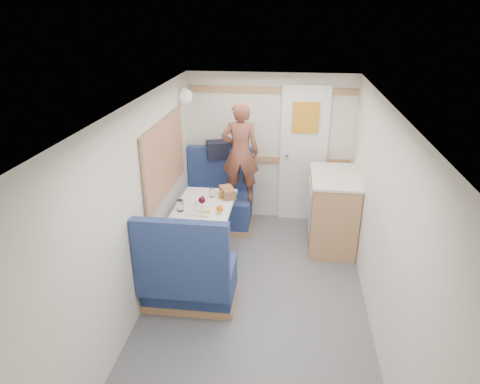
# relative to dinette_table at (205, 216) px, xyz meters

# --- Properties ---
(floor) EXTENTS (4.50, 4.50, 0.00)m
(floor) POSITION_rel_dinette_table_xyz_m (0.65, -1.00, -0.57)
(floor) COLOR #515156
(floor) RESTS_ON ground
(ceiling) EXTENTS (4.50, 4.50, 0.00)m
(ceiling) POSITION_rel_dinette_table_xyz_m (0.65, -1.00, 1.43)
(ceiling) COLOR silver
(ceiling) RESTS_ON wall_back
(wall_back) EXTENTS (2.20, 0.02, 2.00)m
(wall_back) POSITION_rel_dinette_table_xyz_m (0.65, 1.25, 0.43)
(wall_back) COLOR silver
(wall_back) RESTS_ON floor
(wall_left) EXTENTS (0.02, 4.50, 2.00)m
(wall_left) POSITION_rel_dinette_table_xyz_m (-0.45, -1.00, 0.43)
(wall_left) COLOR silver
(wall_left) RESTS_ON floor
(wall_right) EXTENTS (0.02, 4.50, 2.00)m
(wall_right) POSITION_rel_dinette_table_xyz_m (1.75, -1.00, 0.43)
(wall_right) COLOR silver
(wall_right) RESTS_ON floor
(oak_trim_low) EXTENTS (2.15, 0.02, 0.08)m
(oak_trim_low) POSITION_rel_dinette_table_xyz_m (0.65, 1.23, 0.28)
(oak_trim_low) COLOR #996145
(oak_trim_low) RESTS_ON wall_back
(oak_trim_high) EXTENTS (2.15, 0.02, 0.08)m
(oak_trim_high) POSITION_rel_dinette_table_xyz_m (0.65, 1.23, 1.21)
(oak_trim_high) COLOR #996145
(oak_trim_high) RESTS_ON wall_back
(side_window) EXTENTS (0.04, 1.30, 0.72)m
(side_window) POSITION_rel_dinette_table_xyz_m (-0.43, 0.00, 0.68)
(side_window) COLOR #B9BFA2
(side_window) RESTS_ON wall_left
(rear_door) EXTENTS (0.62, 0.12, 1.86)m
(rear_door) POSITION_rel_dinette_table_xyz_m (1.10, 1.22, 0.41)
(rear_door) COLOR white
(rear_door) RESTS_ON wall_back
(dinette_table) EXTENTS (0.62, 0.92, 0.72)m
(dinette_table) POSITION_rel_dinette_table_xyz_m (0.00, 0.00, 0.00)
(dinette_table) COLOR white
(dinette_table) RESTS_ON floor
(bench_far) EXTENTS (0.90, 0.59, 1.05)m
(bench_far) POSITION_rel_dinette_table_xyz_m (-0.00, 0.86, -0.27)
(bench_far) COLOR navy
(bench_far) RESTS_ON floor
(bench_near) EXTENTS (0.90, 0.59, 1.05)m
(bench_near) POSITION_rel_dinette_table_xyz_m (-0.00, -0.86, -0.27)
(bench_near) COLOR navy
(bench_near) RESTS_ON floor
(ledge) EXTENTS (0.90, 0.14, 0.04)m
(ledge) POSITION_rel_dinette_table_xyz_m (-0.00, 1.12, 0.31)
(ledge) COLOR #996145
(ledge) RESTS_ON bench_far
(dome_light) EXTENTS (0.20, 0.20, 0.20)m
(dome_light) POSITION_rel_dinette_table_xyz_m (-0.39, 0.85, 1.18)
(dome_light) COLOR white
(dome_light) RESTS_ON wall_left
(galley_counter) EXTENTS (0.57, 0.92, 0.92)m
(galley_counter) POSITION_rel_dinette_table_xyz_m (1.47, 0.55, -0.10)
(galley_counter) COLOR #996145
(galley_counter) RESTS_ON floor
(person) EXTENTS (0.48, 0.33, 1.28)m
(person) POSITION_rel_dinette_table_xyz_m (0.31, 0.75, 0.52)
(person) COLOR brown
(person) RESTS_ON bench_far
(duffel_bag) EXTENTS (0.51, 0.35, 0.22)m
(duffel_bag) POSITION_rel_dinette_table_xyz_m (0.05, 1.12, 0.44)
(duffel_bag) COLOR black
(duffel_bag) RESTS_ON ledge
(tray) EXTENTS (0.31, 0.37, 0.02)m
(tray) POSITION_rel_dinette_table_xyz_m (0.02, -0.16, 0.16)
(tray) COLOR white
(tray) RESTS_ON dinette_table
(orange_fruit) EXTENTS (0.07, 0.07, 0.07)m
(orange_fruit) POSITION_rel_dinette_table_xyz_m (0.21, -0.22, 0.21)
(orange_fruit) COLOR #D55009
(orange_fruit) RESTS_ON tray
(cheese_block) EXTENTS (0.10, 0.06, 0.04)m
(cheese_block) POSITION_rel_dinette_table_xyz_m (0.07, -0.25, 0.19)
(cheese_block) COLOR #D5C07B
(cheese_block) RESTS_ON tray
(wine_glass) EXTENTS (0.08, 0.08, 0.17)m
(wine_glass) POSITION_rel_dinette_table_xyz_m (0.01, -0.19, 0.28)
(wine_glass) COLOR white
(wine_glass) RESTS_ON dinette_table
(tumbler_left) EXTENTS (0.08, 0.08, 0.12)m
(tumbler_left) POSITION_rel_dinette_table_xyz_m (-0.23, -0.21, 0.22)
(tumbler_left) COLOR white
(tumbler_left) RESTS_ON dinette_table
(tumbler_right) EXTENTS (0.06, 0.06, 0.11)m
(tumbler_right) POSITION_rel_dinette_table_xyz_m (0.05, 0.20, 0.21)
(tumbler_right) COLOR white
(tumbler_right) RESTS_ON dinette_table
(beer_glass) EXTENTS (0.06, 0.06, 0.09)m
(beer_glass) POSITION_rel_dinette_table_xyz_m (0.16, 0.18, 0.20)
(beer_glass) COLOR #975A15
(beer_glass) RESTS_ON dinette_table
(pepper_grinder) EXTENTS (0.03, 0.03, 0.09)m
(pepper_grinder) POSITION_rel_dinette_table_xyz_m (-0.02, -0.01, 0.20)
(pepper_grinder) COLOR black
(pepper_grinder) RESTS_ON dinette_table
(salt_grinder) EXTENTS (0.03, 0.03, 0.09)m
(salt_grinder) POSITION_rel_dinette_table_xyz_m (-0.07, -0.10, 0.20)
(salt_grinder) COLOR white
(salt_grinder) RESTS_ON dinette_table
(bread_loaf) EXTENTS (0.23, 0.29, 0.11)m
(bread_loaf) POSITION_rel_dinette_table_xyz_m (0.22, 0.23, 0.21)
(bread_loaf) COLOR brown
(bread_loaf) RESTS_ON dinette_table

